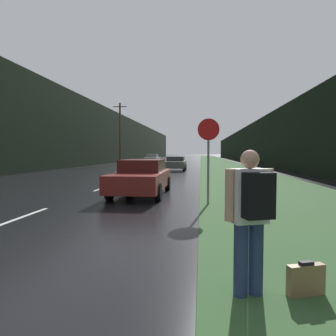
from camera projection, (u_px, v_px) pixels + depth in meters
grass_verge at (222, 165)px, 41.29m from camera, size 6.00×240.00×0.02m
lane_stripe_b at (15, 219)px, 7.45m from camera, size 0.12×3.00×0.01m
lane_stripe_c at (105, 187)px, 14.40m from camera, size 0.12×3.00×0.01m
lane_stripe_d at (136, 176)px, 21.35m from camera, size 0.12×3.00×0.01m
treeline_far_side at (115, 138)px, 52.96m from camera, size 2.00×140.00×8.51m
treeline_near_side at (254, 144)px, 50.40m from camera, size 2.00×140.00×6.31m
utility_pole_far at (120, 133)px, 39.95m from camera, size 1.80×0.24×8.27m
stop_sign at (208, 152)px, 9.46m from camera, size 0.69×0.07×2.74m
hitchhiker_with_backpack at (251, 214)px, 3.39m from camera, size 0.56×0.50×1.70m
suitcase at (306, 280)px, 3.45m from camera, size 0.46×0.24×0.42m
car_passing_near at (142, 177)px, 11.87m from camera, size 1.93×4.76×1.39m
car_passing_far at (176, 163)px, 27.63m from camera, size 1.91×4.24×1.31m
car_oncoming at (153, 159)px, 42.83m from camera, size 1.82×4.28×1.48m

